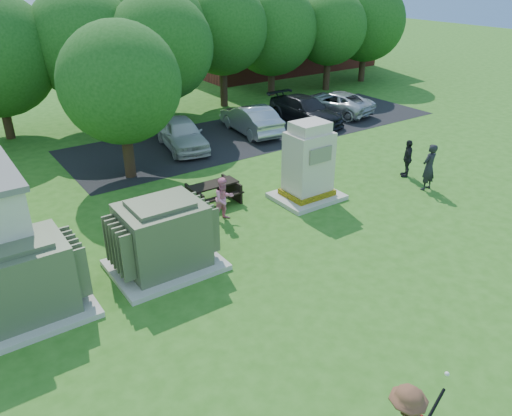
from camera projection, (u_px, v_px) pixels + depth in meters
ground at (348, 313)px, 12.39m from camera, size 120.00×120.00×0.00m
brick_building at (277, 16)px, 39.73m from camera, size 15.00×8.00×8.00m
parking_strip at (262, 130)px, 25.92m from camera, size 20.00×6.00×0.01m
transformer_left at (22, 281)px, 11.95m from camera, size 3.00×2.40×2.07m
transformer_right at (163, 238)px, 13.84m from camera, size 3.00×2.40×2.07m
generator_cabinet at (308, 166)px, 17.89m from camera, size 2.38×1.95×2.90m
picnic_table at (214, 191)px, 17.88m from camera, size 1.78×1.33×0.76m
person_by_generator at (429, 167)px, 18.79m from camera, size 0.69×0.47×1.81m
person_at_picnic at (224, 199)px, 16.58m from camera, size 0.74×0.57×1.52m
person_walking_right at (407, 158)px, 20.04m from camera, size 0.87×0.93×1.53m
car_white at (182, 133)px, 23.13m from camera, size 2.42×4.42×1.43m
car_silver_a at (251, 119)px, 25.26m from camera, size 1.98×4.49×1.43m
car_dark at (305, 110)px, 26.89m from camera, size 2.16×4.83×1.38m
car_silver_b at (334, 103)px, 28.51m from camera, size 3.04×4.97×1.29m
batting_equipment at (435, 402)px, 8.47m from camera, size 1.48×0.58×0.16m
tree_row at (120, 44)px, 25.08m from camera, size 41.30×13.30×7.30m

